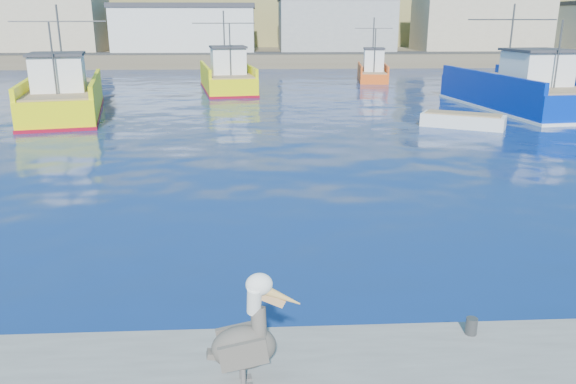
# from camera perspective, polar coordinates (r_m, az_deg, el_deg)

# --- Properties ---
(ground) EXTENTS (260.00, 260.00, 0.00)m
(ground) POSITION_cam_1_polar(r_m,az_deg,el_deg) (13.07, -0.10, -8.70)
(ground) COLOR #072353
(ground) RESTS_ON ground
(dock_bollards) EXTENTS (36.20, 0.20, 0.30)m
(dock_bollards) POSITION_cam_1_polar(r_m,az_deg,el_deg) (9.83, 4.56, -13.81)
(dock_bollards) COLOR #4C4C4C
(dock_bollards) RESTS_ON dock
(far_shore) EXTENTS (200.00, 81.00, 24.00)m
(far_shore) POSITION_cam_1_polar(r_m,az_deg,el_deg) (121.00, -2.93, 18.65)
(far_shore) COLOR brown
(far_shore) RESTS_ON ground
(trawler_yellow_a) EXTENTS (6.81, 13.06, 6.66)m
(trawler_yellow_a) POSITION_cam_1_polar(r_m,az_deg,el_deg) (37.84, -21.80, 8.95)
(trawler_yellow_a) COLOR #E3E006
(trawler_yellow_a) RESTS_ON ground
(trawler_yellow_b) EXTENTS (5.49, 11.49, 6.48)m
(trawler_yellow_b) POSITION_cam_1_polar(r_m,az_deg,el_deg) (48.03, -6.21, 11.44)
(trawler_yellow_b) COLOR #E3E006
(trawler_yellow_b) RESTS_ON ground
(trawler_blue) EXTENTS (6.44, 13.75, 6.77)m
(trawler_blue) POSITION_cam_1_polar(r_m,az_deg,el_deg) (40.47, 22.36, 9.41)
(trawler_blue) COLOR #01249B
(trawler_blue) RESTS_ON ground
(boat_orange) EXTENTS (3.61, 7.16, 5.89)m
(boat_orange) POSITION_cam_1_polar(r_m,az_deg,el_deg) (55.89, 8.60, 12.08)
(boat_orange) COLOR #E75114
(boat_orange) RESTS_ON ground
(skiff_mid) EXTENTS (4.60, 3.46, 0.96)m
(skiff_mid) POSITION_cam_1_polar(r_m,az_deg,el_deg) (32.59, 17.33, 6.83)
(skiff_mid) COLOR silver
(skiff_mid) RESTS_ON ground
(pelican) EXTENTS (1.43, 0.69, 1.76)m
(pelican) POSITION_cam_1_polar(r_m,az_deg,el_deg) (8.47, -4.18, -14.55)
(pelican) COLOR #595451
(pelican) RESTS_ON dock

